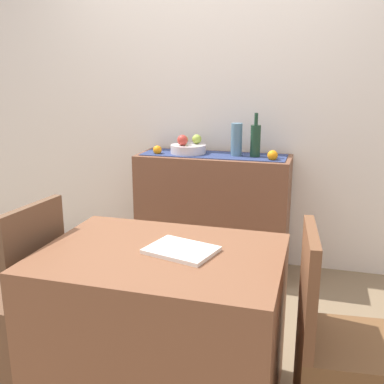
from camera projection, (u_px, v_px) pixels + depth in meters
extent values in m
cube|color=#7C684D|center=(166.00, 330.00, 2.67)|extent=(6.40, 6.40, 0.02)
cube|color=silver|center=(214.00, 91.00, 3.42)|extent=(6.40, 0.06, 2.70)
cube|color=brown|center=(213.00, 213.00, 3.40)|extent=(1.12, 0.42, 0.89)
cube|color=navy|center=(214.00, 155.00, 3.28)|extent=(1.06, 0.32, 0.01)
cylinder|color=silver|center=(188.00, 149.00, 3.32)|extent=(0.26, 0.26, 0.06)
sphere|color=#99AB35|center=(184.00, 140.00, 3.35)|extent=(0.06, 0.06, 0.06)
sphere|color=#B7372E|center=(183.00, 140.00, 3.28)|extent=(0.08, 0.08, 0.08)
sphere|color=#93B140|center=(197.00, 139.00, 3.35)|extent=(0.07, 0.07, 0.07)
cylinder|color=#1A3A26|center=(255.00, 141.00, 3.17)|extent=(0.07, 0.07, 0.23)
cylinder|color=#1A3A26|center=(256.00, 119.00, 3.13)|extent=(0.03, 0.03, 0.08)
cylinder|color=slate|center=(237.00, 140.00, 3.21)|extent=(0.08, 0.08, 0.24)
sphere|color=orange|center=(273.00, 155.00, 3.07)|extent=(0.07, 0.07, 0.07)
sphere|color=orange|center=(157.00, 150.00, 3.31)|extent=(0.07, 0.07, 0.07)
cube|color=brown|center=(162.00, 329.00, 2.00)|extent=(1.03, 0.74, 0.74)
cube|color=white|center=(181.00, 250.00, 1.89)|extent=(0.32, 0.27, 0.02)
cube|color=brown|center=(14.00, 330.00, 2.24)|extent=(0.44, 0.44, 0.45)
cube|color=brown|center=(34.00, 252.00, 2.07)|extent=(0.08, 0.40, 0.45)
cube|color=brown|center=(308.00, 285.00, 1.74)|extent=(0.08, 0.40, 0.45)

